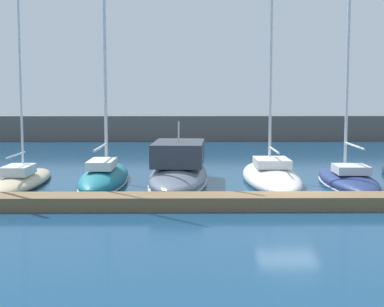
# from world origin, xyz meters

# --- Properties ---
(ground_plane) EXTENTS (120.00, 120.00, 0.00)m
(ground_plane) POSITION_xyz_m (0.00, 0.00, 0.00)
(ground_plane) COLOR navy
(dock_pier) EXTENTS (37.80, 1.60, 0.54)m
(dock_pier) POSITION_xyz_m (0.00, -1.37, 0.27)
(dock_pier) COLOR brown
(dock_pier) RESTS_ON ground_plane
(breakwater_seawall) EXTENTS (108.00, 3.62, 2.35)m
(breakwater_seawall) POSITION_xyz_m (0.00, 32.80, 1.17)
(breakwater_seawall) COLOR #5B5651
(breakwater_seawall) RESTS_ON ground_plane
(sailboat_sand_second) EXTENTS (2.17, 8.30, 16.98)m
(sailboat_sand_second) POSITION_xyz_m (-12.36, 4.23, 0.33)
(sailboat_sand_second) COLOR beige
(sailboat_sand_second) RESTS_ON ground_plane
(sailboat_teal_third) EXTENTS (2.29, 8.76, 14.47)m
(sailboat_teal_third) POSITION_xyz_m (-8.41, 5.06, 0.40)
(sailboat_teal_third) COLOR #19707F
(sailboat_teal_third) RESTS_ON ground_plane
(motorboat_slate_fourth) EXTENTS (3.57, 10.76, 3.37)m
(motorboat_slate_fourth) POSITION_xyz_m (-4.66, 5.68, 0.62)
(motorboat_slate_fourth) COLOR slate
(motorboat_slate_fourth) RESTS_ON ground_plane
(sailboat_white_fifth) EXTENTS (2.82, 9.79, 21.47)m
(sailboat_white_fifth) POSITION_xyz_m (0.08, 5.50, 0.40)
(sailboat_white_fifth) COLOR white
(sailboat_white_fifth) RESTS_ON ground_plane
(sailboat_navy_sixth) EXTENTS (2.68, 8.17, 17.66)m
(sailboat_navy_sixth) POSITION_xyz_m (3.80, 4.66, 0.39)
(sailboat_navy_sixth) COLOR navy
(sailboat_navy_sixth) RESTS_ON ground_plane
(mooring_buoy_orange) EXTENTS (0.66, 0.66, 0.66)m
(mooring_buoy_orange) POSITION_xyz_m (-5.33, 19.75, 0.00)
(mooring_buoy_orange) COLOR orange
(mooring_buoy_orange) RESTS_ON ground_plane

